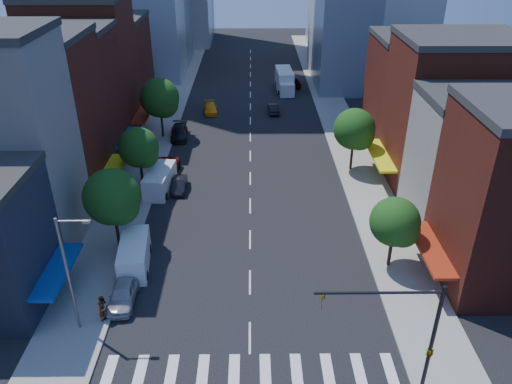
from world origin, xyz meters
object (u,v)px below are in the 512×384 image
parked_car_third (165,170)px  traffic_car_far (295,82)px  parked_car_second (179,185)px  pedestrian_far (102,308)px  traffic_car_oncoming (273,108)px  box_truck (285,81)px  cargo_van_far (160,181)px  pedestrian_near (102,311)px  cargo_van_near (134,256)px  parked_car_front (123,293)px  parked_car_rear (179,132)px  taxi (210,108)px

parked_car_third → traffic_car_far: bearing=64.4°
traffic_car_far → parked_car_second: bearing=63.8°
pedestrian_far → traffic_car_far: bearing=154.6°
parked_car_third → traffic_car_oncoming: (12.92, 20.64, -0.12)m
parked_car_third → pedestrian_far: bearing=-91.2°
parked_car_second → parked_car_third: size_ratio=0.66×
box_truck → pedestrian_far: (-16.20, -54.34, -0.49)m
cargo_van_far → pedestrian_far: (-0.98, -19.27, -0.09)m
traffic_car_oncoming → pedestrian_near: size_ratio=2.54×
parked_car_third → box_truck: size_ratio=0.69×
cargo_van_far → pedestrian_far: size_ratio=3.08×
cargo_van_near → pedestrian_far: (-1.02, -6.10, -0.06)m
parked_car_front → traffic_car_far: size_ratio=1.10×
traffic_car_far → pedestrian_near: (-18.13, -56.77, 0.26)m
parked_car_front → box_truck: 54.61m
parked_car_rear → cargo_van_near: cargo_van_near is taller
parked_car_front → pedestrian_near: bearing=-116.6°
parked_car_front → cargo_van_near: size_ratio=0.80×
parked_car_front → cargo_van_near: 4.22m
parked_car_third → pedestrian_near: bearing=-91.2°
taxi → box_truck: size_ratio=0.54×
traffic_car_far → pedestrian_near: 59.60m
cargo_van_near → cargo_van_far: (-0.03, 13.17, 0.03)m
parked_car_front → parked_car_rear: parked_car_front is taller
taxi → traffic_car_oncoming: traffic_car_oncoming is taller
box_truck → pedestrian_far: box_truck is taller
parked_car_third → cargo_van_near: cargo_van_near is taller
parked_car_third → box_truck: 35.07m
parked_car_rear → taxi: 10.21m
parked_car_rear → box_truck: size_ratio=0.62×
parked_car_front → traffic_car_far: bearing=71.5°
parked_car_rear → pedestrian_far: size_ratio=2.77×
parked_car_second → parked_car_third: bearing=120.2°
taxi → box_truck: box_truck is taller
parked_car_second → pedestrian_far: pedestrian_far is taller
taxi → box_truck: bearing=36.3°
cargo_van_far → traffic_car_far: 41.06m
box_truck → pedestrian_far: bearing=-109.7°
pedestrian_far → parked_car_front: bearing=144.5°
parked_car_front → cargo_van_far: size_ratio=0.78×
traffic_car_oncoming → parked_car_second: bearing=62.4°
cargo_van_near → box_truck: bearing=66.2°
parked_car_third → parked_car_rear: (0.17, 11.22, -0.05)m
cargo_van_far → taxi: cargo_van_far is taller
pedestrian_near → traffic_car_far: bearing=-2.3°
traffic_car_oncoming → pedestrian_far: (-13.92, -43.38, 0.41)m
taxi → traffic_car_far: 18.77m
parked_car_rear → traffic_car_oncoming: (12.75, 9.43, -0.07)m
parked_car_front → cargo_van_far: (-0.02, 17.38, 0.41)m
parked_car_front → parked_car_second: (2.00, 17.59, -0.14)m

